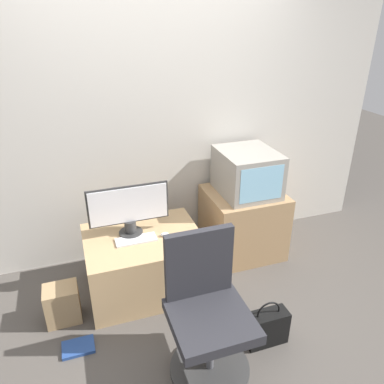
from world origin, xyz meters
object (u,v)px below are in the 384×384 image
Objects in this scene: crt_tv at (247,172)px; cardboard_box_lower at (62,304)px; main_monitor at (129,209)px; handbag at (267,327)px; office_chair at (207,316)px; mouse at (165,234)px; book at (78,347)px; keyboard at (136,240)px.

crt_tv is 1.83m from cardboard_box_lower.
handbag is at bearing -51.06° from main_monitor.
handbag is at bearing -27.13° from cardboard_box_lower.
main_monitor is at bearing 107.02° from office_chair.
main_monitor reaches higher than mouse.
office_chair is 3.18× the size of cardboard_box_lower.
office_chair reaches higher than mouse.
book is (-0.75, -0.43, -0.50)m from mouse.
main_monitor is 1.04m from office_chair.
cardboard_box_lower is at bearing -171.89° from mouse.
keyboard is at bearing -80.04° from main_monitor.
cardboard_box_lower is (-0.60, -0.13, -0.36)m from keyboard.
office_chair is 2.62× the size of handbag.
crt_tv is (1.06, 0.27, 0.31)m from keyboard.
main_monitor is 1.77× the size of handbag.
office_chair is at bearing -125.74° from crt_tv.
main_monitor reaches higher than cardboard_box_lower.
book is (-0.52, -0.45, -0.49)m from keyboard.
mouse reaches higher than keyboard.
cardboard_box_lower is 0.82× the size of handbag.
main_monitor reaches higher than handbag.
office_chair is at bearing -176.79° from handbag.
main_monitor is 0.24m from keyboard.
office_chair reaches higher than book.
keyboard reaches higher than cardboard_box_lower.
crt_tv is 1.32m from handbag.
office_chair is (-0.79, -1.10, -0.41)m from crt_tv.
office_chair is at bearing -25.96° from book.
book is at bearing 154.04° from office_chair.
office_chair is 4.28× the size of book.
keyboard is 1.46× the size of book.
main_monitor reaches higher than book.
mouse is at bearing 8.11° from cardboard_box_lower.
mouse is at bearing 93.21° from office_chair.
handbag reaches higher than cardboard_box_lower.
main_monitor is at bearing 48.03° from book.
crt_tv reaches higher than main_monitor.
mouse is 0.93m from crt_tv.
cardboard_box_lower is 1.35× the size of book.
handbag is (0.50, -0.80, -0.38)m from mouse.
mouse is 0.83m from office_chair.
keyboard is (0.02, -0.11, -0.21)m from main_monitor.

